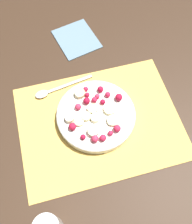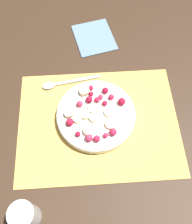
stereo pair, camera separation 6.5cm
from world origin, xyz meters
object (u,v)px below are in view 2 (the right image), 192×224
(napkin, at_px, (94,37))
(fruit_bowl, at_px, (96,115))
(drinking_glass, at_px, (25,215))
(spoon, at_px, (59,84))

(napkin, bearing_deg, fruit_bowl, -92.54)
(drinking_glass, relative_size, napkin, 0.49)
(spoon, bearing_deg, drinking_glass, 69.82)
(drinking_glass, bearing_deg, napkin, 71.22)
(fruit_bowl, xyz_separation_m, napkin, (0.01, 0.32, -0.02))
(fruit_bowl, height_order, spoon, fruit_bowl)
(fruit_bowl, xyz_separation_m, drinking_glass, (-0.19, -0.27, 0.02))
(spoon, xyz_separation_m, drinking_glass, (-0.08, -0.39, 0.03))
(drinking_glass, bearing_deg, spoon, 79.03)
(napkin, bearing_deg, spoon, -122.34)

